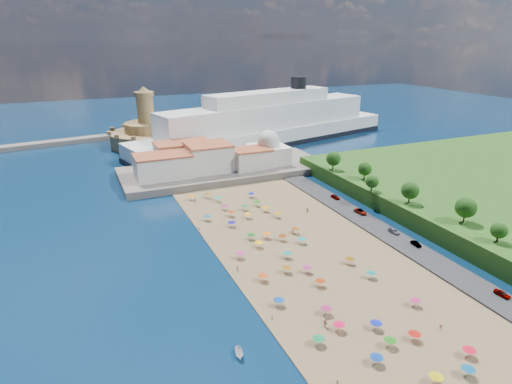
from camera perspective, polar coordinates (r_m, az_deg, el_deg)
name	(u,v)px	position (r m, az deg, el deg)	size (l,w,h in m)	color
ground	(278,247)	(123.94, 2.94, -7.37)	(700.00, 700.00, 0.00)	#071938
terrace	(225,170)	(189.64, -4.13, 2.95)	(90.00, 36.00, 3.00)	#59544C
jetty	(159,157)	(216.96, -12.77, 4.61)	(18.00, 70.00, 2.40)	#59544C
waterfront_buildings	(195,159)	(184.75, -8.07, 4.40)	(57.00, 29.00, 11.00)	silver
domed_building	(268,150)	(193.12, 1.64, 5.61)	(16.00, 16.00, 15.00)	silver
fortress	(147,134)	(244.47, -14.27, 7.52)	(40.00, 40.00, 32.40)	#A28351
cruise_ship	(269,125)	(241.06, 1.70, 8.90)	(164.39, 61.47, 35.69)	black
beach_parasols	(292,256)	(114.99, 4.86, -8.53)	(31.72, 113.05, 2.20)	gray
beachgoers	(279,251)	(119.60, 3.03, -7.85)	(39.78, 95.08, 1.86)	tan
parked_cars	(383,225)	(140.55, 16.57, -4.18)	(2.62, 72.80, 1.38)	gray
hillside_trees	(426,197)	(142.86, 21.71, -0.56)	(12.93, 107.35, 7.71)	#382314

